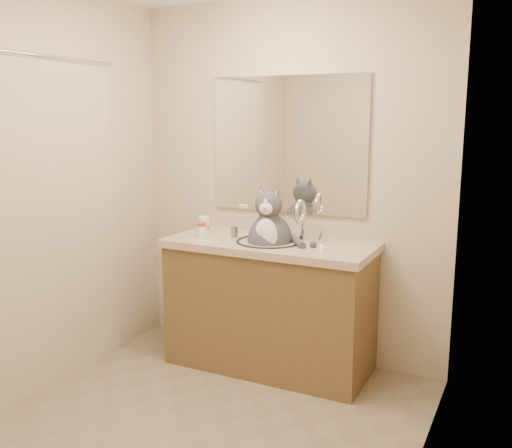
{
  "coord_description": "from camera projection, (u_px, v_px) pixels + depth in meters",
  "views": [
    {
      "loc": [
        1.51,
        -2.27,
        1.64
      ],
      "look_at": [
        0.06,
        0.65,
        1.02
      ],
      "focal_mm": 40.0,
      "sensor_mm": 36.0,
      "label": 1
    }
  ],
  "objects": [
    {
      "name": "pill_bottle_orange",
      "position": [
        204.0,
        226.0,
        3.83
      ],
      "size": [
        0.09,
        0.09,
        0.12
      ],
      "rotation": [
        0.0,
        0.0,
        0.18
      ],
      "color": "white",
      "rests_on": "vanity"
    },
    {
      "name": "shower_curtain",
      "position": [
        44.0,
        222.0,
        3.31
      ],
      "size": [
        0.02,
        1.3,
        1.93
      ],
      "color": "#C2B393",
      "rests_on": "ground"
    },
    {
      "name": "cat",
      "position": [
        270.0,
        238.0,
        3.63
      ],
      "size": [
        0.45,
        0.36,
        0.57
      ],
      "rotation": [
        0.0,
        0.0,
        0.19
      ],
      "color": "#45454A",
      "rests_on": "vanity"
    },
    {
      "name": "pill_bottle_redcap",
      "position": [
        202.0,
        229.0,
        3.79
      ],
      "size": [
        0.06,
        0.06,
        0.09
      ],
      "rotation": [
        0.0,
        0.0,
        -0.1
      ],
      "color": "white",
      "rests_on": "vanity"
    },
    {
      "name": "vanity",
      "position": [
        270.0,
        302.0,
        3.72
      ],
      "size": [
        1.34,
        0.59,
        1.12
      ],
      "color": "brown",
      "rests_on": "ground"
    },
    {
      "name": "grey_canister",
      "position": [
        234.0,
        232.0,
        3.76
      ],
      "size": [
        0.06,
        0.06,
        0.07
      ],
      "rotation": [
        0.0,
        0.0,
        0.22
      ],
      "color": "slate",
      "rests_on": "vanity"
    },
    {
      "name": "mirror",
      "position": [
        288.0,
        145.0,
        3.78
      ],
      "size": [
        1.1,
        0.02,
        0.9
      ],
      "primitive_type": "cube",
      "color": "white",
      "rests_on": "room"
    },
    {
      "name": "room",
      "position": [
        185.0,
        209.0,
        2.74
      ],
      "size": [
        2.22,
        2.52,
        2.42
      ],
      "color": "#7F7157",
      "rests_on": "ground"
    }
  ]
}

